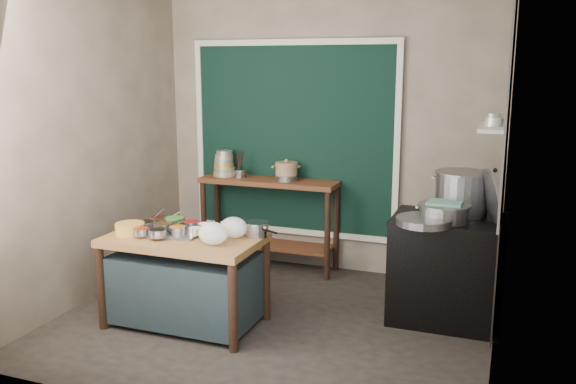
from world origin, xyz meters
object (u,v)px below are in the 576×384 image
(saucepan, at_px, (256,229))
(steamer, at_px, (444,212))
(prep_table, at_px, (185,281))
(utensil_cup, at_px, (240,173))
(stove_block, at_px, (447,271))
(stock_pot, at_px, (462,193))
(yellow_basin, at_px, (130,229))
(back_counter, at_px, (269,224))
(condiment_tray, at_px, (170,232))
(ceramic_crock, at_px, (286,172))

(saucepan, relative_size, steamer, 0.51)
(prep_table, height_order, utensil_cup, utensil_cup)
(stove_block, bearing_deg, utensil_cup, 162.24)
(stock_pot, bearing_deg, stove_block, -111.94)
(stove_block, height_order, steamer, steamer)
(stove_block, height_order, yellow_basin, stove_block)
(saucepan, distance_m, utensil_cup, 1.55)
(yellow_basin, relative_size, stock_pot, 0.51)
(prep_table, distance_m, back_counter, 1.59)
(prep_table, height_order, condiment_tray, condiment_tray)
(saucepan, height_order, ceramic_crock, ceramic_crock)
(back_counter, relative_size, steamer, 3.44)
(condiment_tray, bearing_deg, back_counter, 80.74)
(condiment_tray, distance_m, utensil_cup, 1.53)
(condiment_tray, distance_m, steamer, 2.23)
(condiment_tray, distance_m, saucepan, 0.72)
(back_counter, bearing_deg, prep_table, -93.62)
(back_counter, xyz_separation_m, stove_block, (1.90, -0.73, -0.05))
(stove_block, xyz_separation_m, steamer, (-0.04, -0.11, 0.52))
(condiment_tray, bearing_deg, stock_pot, 23.58)
(saucepan, xyz_separation_m, steamer, (1.42, 0.52, 0.14))
(steamer, bearing_deg, stove_block, 70.15)
(yellow_basin, xyz_separation_m, ceramic_crock, (0.73, 1.69, 0.24))
(prep_table, bearing_deg, back_counter, 86.53)
(saucepan, bearing_deg, condiment_tray, -141.04)
(ceramic_crock, bearing_deg, yellow_basin, -113.34)
(yellow_basin, distance_m, steamer, 2.55)
(prep_table, distance_m, stock_pot, 2.40)
(prep_table, bearing_deg, utensil_cup, 98.14)
(prep_table, xyz_separation_m, stove_block, (2.00, 0.85, 0.05))
(ceramic_crock, bearing_deg, stock_pot, -18.45)
(back_counter, bearing_deg, stove_block, -21.02)
(condiment_tray, relative_size, steamer, 1.23)
(yellow_basin, bearing_deg, ceramic_crock, 66.66)
(prep_table, relative_size, yellow_basin, 5.25)
(ceramic_crock, height_order, steamer, ceramic_crock)
(saucepan, bearing_deg, stock_pot, 52.37)
(yellow_basin, bearing_deg, stove_block, 20.90)
(stove_block, xyz_separation_m, saucepan, (-1.46, -0.63, 0.38))
(saucepan, relative_size, utensil_cup, 1.47)
(stove_block, relative_size, saucepan, 4.19)
(stove_block, relative_size, yellow_basin, 3.78)
(prep_table, xyz_separation_m, yellow_basin, (-0.45, -0.09, 0.42))
(yellow_basin, distance_m, utensil_cup, 1.67)
(condiment_tray, bearing_deg, yellow_basin, -156.18)
(stove_block, bearing_deg, ceramic_crock, 156.15)
(prep_table, relative_size, stock_pot, 2.70)
(condiment_tray, xyz_separation_m, stock_pot, (2.22, 0.97, 0.30))
(yellow_basin, height_order, ceramic_crock, ceramic_crock)
(saucepan, relative_size, stock_pot, 0.46)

